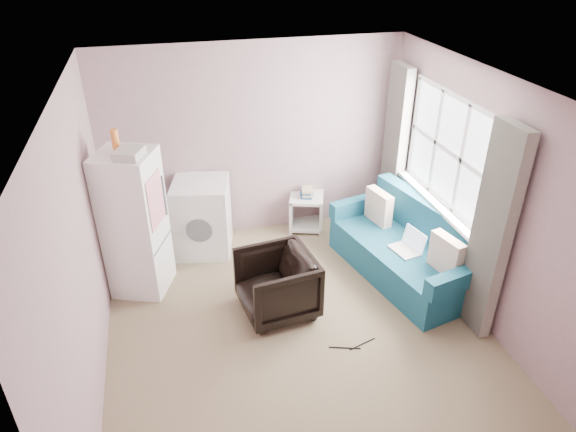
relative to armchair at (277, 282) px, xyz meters
name	(u,v)px	position (x,y,z in m)	size (l,w,h in m)	color
room	(301,223)	(0.16, -0.32, 0.87)	(3.84, 4.24, 2.54)	#8A775A
armchair	(277,282)	(0.00, 0.00, 0.00)	(0.74, 0.69, 0.76)	black
fridge	(135,223)	(-1.38, 0.80, 0.46)	(0.74, 0.73, 1.88)	white
washing_machine	(202,215)	(-0.62, 1.41, 0.11)	(0.79, 0.79, 0.94)	white
side_table	(306,209)	(0.79, 1.60, -0.10)	(0.56, 0.56, 0.60)	white
sofa	(407,251)	(1.64, 0.29, -0.07)	(1.29, 2.07, 0.86)	#1B617C
window_dressing	(436,184)	(1.93, 0.37, 0.73)	(0.17, 2.62, 2.18)	white
floor_cables	(354,346)	(0.61, -0.72, -0.37)	(0.49, 0.11, 0.01)	black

